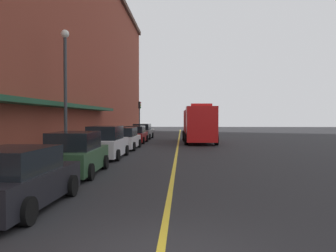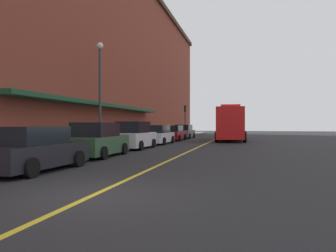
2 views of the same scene
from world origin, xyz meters
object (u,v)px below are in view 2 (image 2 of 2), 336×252
parked_car_0 (33,150)px  fire_truck (231,124)px  parked_car_3 (158,135)px  parked_car_4 (173,133)px  street_lamp_left (100,83)px  parked_car_2 (134,136)px  parked_car_1 (97,141)px  parking_meter_1 (132,132)px  traffic_light_near (185,114)px  parking_meter_0 (89,135)px  parked_car_5 (184,132)px

parked_car_0 → fire_truck: 24.82m
parked_car_3 → parked_car_4: 6.38m
parked_car_0 → street_lamp_left: street_lamp_left is taller
parked_car_2 → parked_car_3: bearing=-0.2°
street_lamp_left → parked_car_1: bearing=-66.3°
parking_meter_1 → traffic_light_near: (0.06, 22.33, 2.10)m
parked_car_4 → parked_car_2: bearing=-179.7°
parking_meter_0 → parked_car_1: bearing=-52.0°
street_lamp_left → traffic_light_near: size_ratio=1.61×
fire_truck → street_lamp_left: street_lamp_left is taller
parked_car_1 → parking_meter_0: bearing=36.3°
fire_truck → parking_meter_1: size_ratio=7.12×
parked_car_3 → parking_meter_0: (-1.41, -9.72, 0.30)m
parked_car_0 → parked_car_2: bearing=1.8°
parked_car_2 → traffic_light_near: size_ratio=1.04×
parked_car_4 → traffic_light_near: traffic_light_near is taller
parked_car_0 → parked_car_1: (-0.13, 5.39, 0.07)m
parked_car_4 → street_lamp_left: size_ratio=0.68×
parked_car_3 → fire_truck: 9.42m
traffic_light_near → parking_meter_1: bearing=-90.2°
parked_car_2 → parked_car_3: size_ratio=0.94×
parked_car_3 → parking_meter_1: size_ratio=3.60×
fire_truck → parking_meter_0: bearing=-24.5°
fire_truck → street_lamp_left: size_ratio=1.37×
parked_car_4 → parked_car_5: bearing=0.9°
parked_car_1 → parked_car_2: 5.69m
parked_car_0 → parked_car_4: (-0.09, 23.17, -0.01)m
street_lamp_left → parking_meter_1: bearing=82.6°
parked_car_4 → parked_car_5: 6.07m
parking_meter_0 → parking_meter_1: same height
parked_car_3 → parked_car_4: (-0.06, 6.38, -0.02)m
parked_car_5 → street_lamp_left: street_lamp_left is taller
parked_car_2 → street_lamp_left: street_lamp_left is taller
parked_car_4 → street_lamp_left: bearing=172.2°
parked_car_2 → parked_car_5: (-0.01, 18.16, -0.09)m
parked_car_5 → fire_truck: (5.96, -5.13, 0.91)m
parked_car_0 → parked_car_5: (-0.13, 29.24, 0.03)m
parked_car_3 → parked_car_5: (-0.11, 12.45, 0.02)m
parked_car_2 → traffic_light_near: (-1.25, 25.61, 2.29)m
parked_car_5 → parking_meter_0: size_ratio=3.35×
traffic_light_near → parked_car_5: bearing=-80.5°
parked_car_1 → parking_meter_1: bearing=6.7°
parked_car_1 → fire_truck: 19.67m
parked_car_2 → parking_meter_1: parked_car_2 is taller
parking_meter_1 → traffic_light_near: 22.43m
parked_car_2 → parked_car_4: 12.09m
parking_meter_1 → parked_car_1: bearing=-81.7°
parked_car_5 → traffic_light_near: bearing=11.2°
parked_car_4 → traffic_light_near: bearing=5.9°
parked_car_4 → parking_meter_1: parked_car_4 is taller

